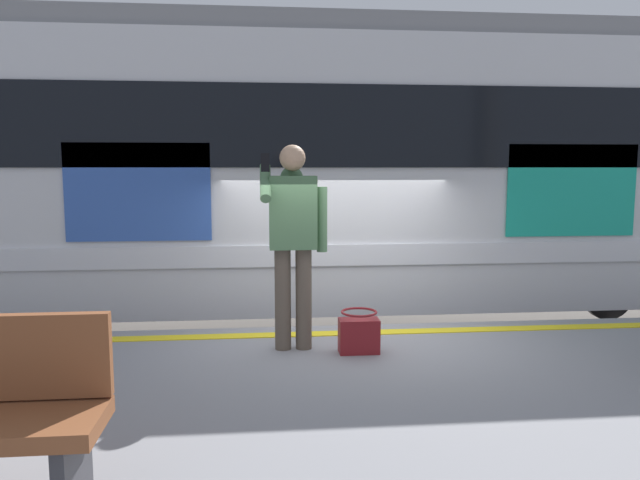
% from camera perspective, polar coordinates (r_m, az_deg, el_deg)
% --- Properties ---
extents(ground_plane, '(24.60, 24.60, 0.00)m').
position_cam_1_polar(ground_plane, '(6.44, 2.27, -17.31)').
color(ground_plane, '#4C4742').
extents(safety_line, '(13.88, 0.16, 0.01)m').
position_cam_1_polar(safety_line, '(5.79, 2.74, -8.81)').
color(safety_line, yellow).
rests_on(safety_line, platform).
extents(track_rail_near, '(18.42, 0.08, 0.16)m').
position_cam_1_polar(track_rail_near, '(7.77, 0.75, -12.31)').
color(track_rail_near, slate).
rests_on(track_rail_near, ground).
extents(track_rail_far, '(18.42, 0.08, 0.16)m').
position_cam_1_polar(track_rail_far, '(9.13, -0.26, -9.36)').
color(track_rail_far, slate).
rests_on(track_rail_far, ground).
extents(train_carriage, '(13.89, 2.84, 4.20)m').
position_cam_1_polar(train_carriage, '(8.08, 2.39, 6.89)').
color(train_carriage, silver).
rests_on(train_carriage, ground).
extents(passenger, '(0.57, 0.55, 1.76)m').
position_cam_1_polar(passenger, '(5.13, -2.57, 0.98)').
color(passenger, brown).
rests_on(passenger, platform).
extents(handbag, '(0.34, 0.31, 0.36)m').
position_cam_1_polar(handbag, '(5.18, 3.69, -8.85)').
color(handbag, maroon).
rests_on(handbag, platform).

